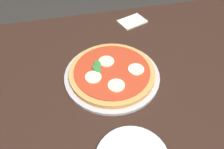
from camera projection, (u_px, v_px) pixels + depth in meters
name	position (u px, v px, depth m)	size (l,w,h in m)	color
dining_table	(127.00, 91.00, 0.97)	(1.48, 0.95, 0.77)	black
serving_tray	(112.00, 75.00, 0.89)	(0.37, 0.37, 0.01)	#B2B2B7
pizza	(112.00, 72.00, 0.88)	(0.33, 0.33, 0.03)	tan
napkin	(132.00, 21.00, 1.15)	(0.13, 0.09, 0.01)	white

